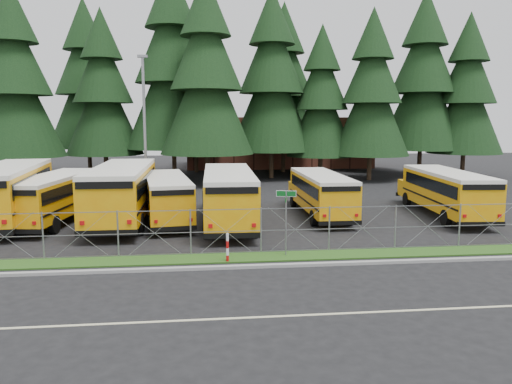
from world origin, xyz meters
TOP-DOWN VIEW (x-y plane):
  - ground at (0.00, 0.00)m, footprint 120.00×120.00m
  - curb at (0.00, -3.10)m, footprint 50.00×0.25m
  - grass_verge at (0.00, -1.70)m, footprint 50.00×1.40m
  - road_lane_line at (0.00, -8.00)m, footprint 50.00×0.12m
  - chainlink_fence at (0.00, -1.00)m, footprint 44.00×0.10m
  - brick_building at (6.00, 40.00)m, footprint 22.00×10.00m
  - bus_0 at (-14.10, 7.17)m, footprint 4.12×12.47m
  - bus_1 at (-11.59, 6.93)m, footprint 3.71×10.42m
  - bus_2 at (-7.86, 6.64)m, footprint 2.91×12.20m
  - bus_3 at (-5.48, 6.63)m, footprint 3.61×10.01m
  - bus_4 at (-2.03, 5.28)m, footprint 2.97×11.43m
  - bus_6 at (3.55, 7.06)m, footprint 2.33×9.78m
  - bus_east at (10.87, 6.13)m, footprint 3.31×10.57m
  - street_sign at (-0.02, -1.60)m, footprint 0.81×0.54m
  - striped_bollard at (-2.52, -2.25)m, footprint 0.11×0.11m
  - light_standard at (-7.38, 14.22)m, footprint 0.70×0.35m
  - conifer_1 at (-19.06, 23.48)m, footprint 7.79×7.79m
  - conifer_2 at (-12.61, 27.82)m, footprint 7.30×7.30m
  - conifer_3 at (-6.03, 27.24)m, footprint 9.14×9.14m
  - conifer_4 at (-2.88, 23.00)m, footprint 8.27×8.27m
  - conifer_5 at (3.46, 26.83)m, footprint 8.23×8.23m
  - conifer_6 at (8.21, 26.05)m, footprint 6.67×6.67m
  - conifer_7 at (12.55, 24.20)m, footprint 7.24×7.24m
  - conifer_8 at (18.88, 27.14)m, footprint 8.36×8.36m
  - conifer_9 at (22.86, 25.82)m, footprint 7.30×7.30m
  - conifer_10 at (-15.50, 34.27)m, footprint 8.35×8.35m
  - conifer_11 at (-3.94, 33.17)m, footprint 6.38×6.38m
  - conifer_12 at (5.57, 32.28)m, footprint 8.17×8.17m
  - conifer_13 at (15.68, 33.07)m, footprint 7.98×7.98m

SIDE VIEW (x-z plane):
  - ground at x=0.00m, z-range 0.00..0.00m
  - road_lane_line at x=0.00m, z-range 0.00..0.01m
  - grass_verge at x=0.00m, z-range 0.00..0.06m
  - curb at x=0.00m, z-range 0.00..0.12m
  - striped_bollard at x=-2.52m, z-range 0.00..1.20m
  - chainlink_fence at x=0.00m, z-range 0.00..2.00m
  - bus_6 at x=3.55m, z-range 0.00..2.56m
  - bus_3 at x=-5.48m, z-range 0.00..2.57m
  - bus_1 at x=-11.59m, z-range 0.00..2.67m
  - bus_east at x=10.87m, z-range 0.00..2.73m
  - bus_4 at x=-2.03m, z-range 0.00..2.98m
  - bus_2 at x=-7.86m, z-range 0.00..3.20m
  - bus_0 at x=-14.10m, z-range 0.00..3.21m
  - street_sign at x=-0.02m, z-range 0.63..3.44m
  - brick_building at x=6.00m, z-range 0.00..6.00m
  - light_standard at x=-7.38m, z-range 0.43..10.57m
  - conifer_11 at x=-3.94m, z-range 0.00..14.11m
  - conifer_6 at x=8.21m, z-range 0.00..14.74m
  - conifer_7 at x=12.55m, z-range 0.00..16.01m
  - conifer_9 at x=22.86m, z-range 0.00..16.14m
  - conifer_2 at x=-12.61m, z-range 0.00..16.15m
  - conifer_1 at x=-19.06m, z-range 0.00..17.23m
  - conifer_13 at x=15.68m, z-range 0.00..17.64m
  - conifer_12 at x=5.57m, z-range 0.00..18.08m
  - conifer_5 at x=3.46m, z-range 0.00..18.21m
  - conifer_4 at x=-2.88m, z-range 0.00..18.29m
  - conifer_10 at x=-15.50m, z-range 0.00..18.47m
  - conifer_8 at x=18.88m, z-range 0.00..18.49m
  - conifer_3 at x=-6.03m, z-range 0.00..20.21m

